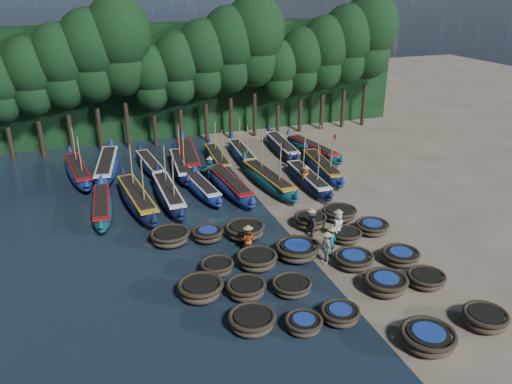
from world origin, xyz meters
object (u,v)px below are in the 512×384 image
object	(u,v)px
coracle_24	(339,213)
coracle_14	(401,256)
coracle_19	(372,227)
coracle_22	(245,230)
long_boat_4	(200,186)
long_boat_10	(107,166)
long_boat_11	(150,165)
long_boat_14	(217,159)
long_boat_9	(78,171)
fisherman_0	(338,225)
fisherman_1	(332,240)
coracle_20	(170,237)
long_boat_17	(313,149)
coracle_10	(201,289)
coracle_15	(217,267)
long_boat_13	(188,156)
long_boat_1	(102,206)
coracle_23	(310,221)
coracle_3	(428,338)
coracle_16	(257,260)
long_boat_8	(322,167)
coracle_7	(340,314)
coracle_12	(292,286)
coracle_13	(354,260)
long_boat_5	(229,184)
coracle_4	(485,319)
coracle_17	(297,250)
long_boat_3	(168,194)
long_boat_6	(268,179)
coracle_5	(252,321)
fisherman_5	(210,169)
coracle_18	(346,235)
long_boat_15	(242,153)
coracle_8	(386,284)
long_boat_7	(308,179)
fisherman_6	(306,177)
long_boat_2	(137,198)
long_boat_12	(181,166)

from	to	relation	value
coracle_24	coracle_14	bearing A→B (deg)	-84.87
coracle_19	coracle_22	bearing A→B (deg)	164.62
long_boat_4	long_boat_10	bearing A→B (deg)	127.65
long_boat_11	long_boat_14	bearing A→B (deg)	-9.60
long_boat_9	coracle_24	bearing A→B (deg)	-47.35
fisherman_0	fisherman_1	bearing A→B (deg)	-170.18
coracle_20	long_boat_17	distance (m)	17.83
fisherman_0	coracle_10	bearing A→B (deg)	156.07
coracle_15	long_boat_13	xyz separation A→B (m)	(2.23, 16.44, 0.22)
long_boat_1	fisherman_0	distance (m)	14.55
long_boat_10	fisherman_0	xyz separation A→B (m)	(11.29, -15.08, 0.33)
coracle_15	coracle_23	bearing A→B (deg)	24.94
coracle_3	long_boat_17	distance (m)	23.69
coracle_10	long_boat_1	bearing A→B (deg)	108.32
coracle_16	long_boat_17	size ratio (longest dim) A/B	0.27
coracle_16	long_boat_8	distance (m)	14.22
coracle_24	long_boat_11	size ratio (longest dim) A/B	0.33
coracle_7	coracle_22	xyz separation A→B (m)	(-1.41, 8.53, 0.08)
coracle_12	coracle_13	bearing A→B (deg)	15.52
coracle_19	long_boat_5	xyz separation A→B (m)	(-5.95, 8.60, 0.18)
coracle_4	coracle_17	bearing A→B (deg)	122.90
long_boat_3	long_boat_4	xyz separation A→B (m)	(2.30, 0.84, -0.05)
coracle_17	long_boat_6	distance (m)	9.86
long_boat_17	long_boat_1	bearing A→B (deg)	-170.08
coracle_5	fisherman_5	size ratio (longest dim) A/B	1.07
long_boat_4	long_boat_8	world-z (taller)	long_boat_8
coracle_18	coracle_10	bearing A→B (deg)	-163.99
coracle_7	long_boat_4	bearing A→B (deg)	98.13
long_boat_5	long_boat_15	world-z (taller)	long_boat_15
coracle_8	long_boat_13	xyz separation A→B (m)	(-4.70, 20.62, 0.13)
long_boat_5	long_boat_7	size ratio (longest dim) A/B	1.06
fisherman_5	fisherman_6	world-z (taller)	fisherman_5
coracle_10	coracle_23	world-z (taller)	coracle_10
coracle_19	long_boat_4	world-z (taller)	long_boat_4
long_boat_17	long_boat_4	bearing A→B (deg)	-165.40
fisherman_6	coracle_16	bearing A→B (deg)	15.48
coracle_14	long_boat_1	size ratio (longest dim) A/B	0.26
coracle_10	long_boat_17	world-z (taller)	long_boat_17
coracle_20	long_boat_10	world-z (taller)	long_boat_10
coracle_14	long_boat_15	size ratio (longest dim) A/B	0.26
coracle_8	fisherman_5	size ratio (longest dim) A/B	1.08
coracle_3	long_boat_2	bearing A→B (deg)	117.47
coracle_18	coracle_12	bearing A→B (deg)	-143.44
coracle_3	long_boat_6	size ratio (longest dim) A/B	0.26
long_boat_15	coracle_18	bearing A→B (deg)	-82.09
coracle_12	coracle_7	bearing A→B (deg)	-67.75
coracle_17	long_boat_4	distance (m)	10.64
long_boat_6	coracle_13	bearing A→B (deg)	-93.99
long_boat_4	long_boat_14	bearing A→B (deg)	55.86
long_boat_10	long_boat_12	world-z (taller)	long_boat_12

